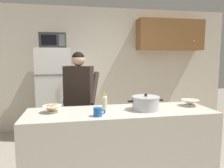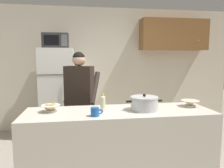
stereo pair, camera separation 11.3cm
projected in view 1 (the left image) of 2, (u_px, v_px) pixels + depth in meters
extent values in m
cube|color=beige|center=(97.00, 69.00, 4.73)|extent=(6.00, 0.12, 2.60)
cube|color=brown|center=(170.00, 35.00, 4.71)|extent=(1.47, 0.34, 0.66)
sphere|color=gold|center=(194.00, 41.00, 4.65)|extent=(0.03, 0.03, 0.03)
cube|color=beige|center=(121.00, 148.00, 2.59)|extent=(2.21, 0.68, 0.92)
cube|color=white|center=(55.00, 93.00, 4.18)|extent=(0.64, 0.64, 1.72)
cube|color=#333333|center=(53.00, 75.00, 3.81)|extent=(0.63, 0.01, 0.01)
cylinder|color=#B2B2B7|center=(64.00, 100.00, 3.88)|extent=(0.02, 0.02, 0.77)
cube|color=#2D2D30|center=(53.00, 41.00, 4.03)|extent=(0.48, 0.36, 0.28)
cube|color=black|center=(49.00, 40.00, 3.84)|extent=(0.26, 0.01, 0.18)
cube|color=#59595B|center=(62.00, 40.00, 3.89)|extent=(0.11, 0.01, 0.21)
cylinder|color=#726656|center=(84.00, 134.00, 3.25)|extent=(0.11, 0.11, 0.79)
cylinder|color=#726656|center=(75.00, 133.00, 3.28)|extent=(0.11, 0.11, 0.79)
cube|color=#2D231E|center=(79.00, 87.00, 3.18)|extent=(0.46, 0.34, 0.63)
sphere|color=#D8A884|center=(78.00, 60.00, 3.13)|extent=(0.19, 0.19, 0.19)
sphere|color=black|center=(78.00, 58.00, 3.13)|extent=(0.18, 0.18, 0.18)
cylinder|color=#2D231E|center=(94.00, 88.00, 3.26)|extent=(0.21, 0.37, 0.48)
cylinder|color=#2D231E|center=(69.00, 87.00, 3.34)|extent=(0.21, 0.37, 0.48)
cylinder|color=silver|center=(146.00, 104.00, 2.56)|extent=(0.32, 0.32, 0.15)
cylinder|color=silver|center=(146.00, 97.00, 2.55)|extent=(0.33, 0.33, 0.02)
sphere|color=black|center=(146.00, 95.00, 2.55)|extent=(0.04, 0.04, 0.04)
cube|color=black|center=(130.00, 101.00, 2.52)|extent=(0.06, 0.02, 0.02)
cube|color=black|center=(161.00, 100.00, 2.59)|extent=(0.06, 0.02, 0.02)
cylinder|color=#1E59B2|center=(98.00, 112.00, 2.28)|extent=(0.09, 0.09, 0.10)
torus|color=#1E59B2|center=(103.00, 112.00, 2.29)|extent=(0.06, 0.01, 0.06)
cylinder|color=white|center=(52.00, 112.00, 2.45)|extent=(0.12, 0.12, 0.02)
cone|color=white|center=(52.00, 108.00, 2.44)|extent=(0.22, 0.22, 0.06)
sphere|color=tan|center=(49.00, 107.00, 2.41)|extent=(0.07, 0.07, 0.07)
sphere|color=tan|center=(55.00, 106.00, 2.47)|extent=(0.07, 0.07, 0.07)
sphere|color=tan|center=(53.00, 108.00, 2.40)|extent=(0.07, 0.07, 0.07)
cylinder|color=beige|center=(190.00, 105.00, 2.78)|extent=(0.13, 0.13, 0.02)
cone|color=beige|center=(190.00, 102.00, 2.77)|extent=(0.23, 0.23, 0.06)
cylinder|color=beige|center=(105.00, 104.00, 2.49)|extent=(0.06, 0.06, 0.17)
cone|color=beige|center=(105.00, 96.00, 2.48)|extent=(0.06, 0.06, 0.03)
cylinder|color=gold|center=(105.00, 95.00, 2.48)|extent=(0.03, 0.03, 0.02)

